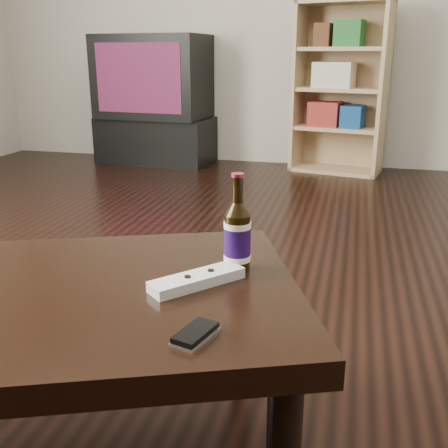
% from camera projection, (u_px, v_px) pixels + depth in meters
% --- Properties ---
extents(floor, '(5.00, 6.00, 0.01)m').
position_uv_depth(floor, '(156.00, 353.00, 1.60)').
color(floor, black).
rests_on(floor, ground).
extents(tv_stand, '(0.96, 0.54, 0.37)m').
position_uv_depth(tv_stand, '(156.00, 140.00, 4.36)').
color(tv_stand, black).
rests_on(tv_stand, floor).
extents(tv, '(0.90, 0.61, 0.64)m').
position_uv_depth(tv, '(154.00, 77.00, 4.20)').
color(tv, black).
rests_on(tv, tv_stand).
extents(bookshelf, '(0.71, 0.44, 1.23)m').
position_uv_depth(bookshelf, '(340.00, 86.00, 3.89)').
color(bookshelf, tan).
rests_on(bookshelf, floor).
extents(coffee_table, '(1.26, 1.00, 0.41)m').
position_uv_depth(coffee_table, '(29.00, 317.00, 1.07)').
color(coffee_table, black).
rests_on(coffee_table, floor).
extents(beer_bottle, '(0.07, 0.07, 0.22)m').
position_uv_depth(beer_bottle, '(237.00, 236.00, 1.14)').
color(beer_bottle, black).
rests_on(beer_bottle, coffee_table).
extents(phone, '(0.07, 0.10, 0.02)m').
position_uv_depth(phone, '(195.00, 334.00, 0.88)').
color(phone, silver).
rests_on(phone, coffee_table).
extents(remote, '(0.18, 0.19, 0.03)m').
position_uv_depth(remote, '(197.00, 280.00, 1.08)').
color(remote, silver).
rests_on(remote, coffee_table).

